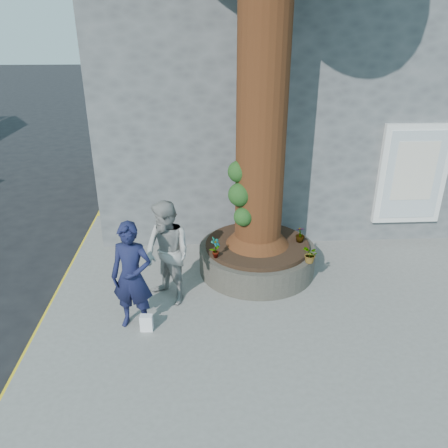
{
  "coord_description": "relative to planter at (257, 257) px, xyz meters",
  "views": [
    {
      "loc": [
        -0.3,
        -5.67,
        4.6
      ],
      "look_at": [
        0.13,
        1.77,
        1.25
      ],
      "focal_mm": 35.0,
      "sensor_mm": 36.0,
      "label": 1
    }
  ],
  "objects": [
    {
      "name": "ground",
      "position": [
        -0.8,
        -2.0,
        -0.41
      ],
      "size": [
        120.0,
        120.0,
        0.0
      ],
      "primitive_type": "plane",
      "color": "black",
      "rests_on": "ground"
    },
    {
      "name": "pavement",
      "position": [
        0.7,
        -1.0,
        -0.35
      ],
      "size": [
        9.0,
        8.0,
        0.12
      ],
      "primitive_type": "cube",
      "color": "slate",
      "rests_on": "ground"
    },
    {
      "name": "yellow_line",
      "position": [
        -3.85,
        -1.0,
        -0.41
      ],
      "size": [
        0.1,
        30.0,
        0.01
      ],
      "primitive_type": "cube",
      "color": "yellow",
      "rests_on": "ground"
    },
    {
      "name": "stone_shop",
      "position": [
        1.7,
        5.2,
        2.75
      ],
      "size": [
        10.3,
        8.3,
        6.3
      ],
      "color": "#515456",
      "rests_on": "ground"
    },
    {
      "name": "planter",
      "position": [
        0.0,
        0.0,
        0.0
      ],
      "size": [
        2.3,
        2.3,
        0.6
      ],
      "color": "black",
      "rests_on": "pavement"
    },
    {
      "name": "man",
      "position": [
        -2.21,
        -1.68,
        0.62
      ],
      "size": [
        0.74,
        0.56,
        1.83
      ],
      "primitive_type": "imported",
      "rotation": [
        0.0,
        0.0,
        -0.21
      ],
      "color": "#141839",
      "rests_on": "pavement"
    },
    {
      "name": "woman",
      "position": [
        -1.7,
        -0.99,
        0.64
      ],
      "size": [
        1.15,
        1.14,
        1.87
      ],
      "primitive_type": "imported",
      "rotation": [
        0.0,
        0.0,
        -0.77
      ],
      "color": "#9D9A96",
      "rests_on": "pavement"
    },
    {
      "name": "shopping_bag",
      "position": [
        -2.02,
        -1.85,
        -0.15
      ],
      "size": [
        0.21,
        0.13,
        0.28
      ],
      "primitive_type": "cube",
      "rotation": [
        0.0,
        0.0,
        -0.06
      ],
      "color": "white",
      "rests_on": "pavement"
    },
    {
      "name": "plant_a",
      "position": [
        -0.85,
        -0.55,
        0.51
      ],
      "size": [
        0.25,
        0.26,
        0.4
      ],
      "primitive_type": "imported",
      "rotation": [
        0.0,
        0.0,
        0.88
      ],
      "color": "gray",
      "rests_on": "planter"
    },
    {
      "name": "plant_b",
      "position": [
        0.31,
        0.85,
        0.49
      ],
      "size": [
        0.23,
        0.24,
        0.36
      ],
      "primitive_type": "imported",
      "rotation": [
        0.0,
        0.0,
        1.83
      ],
      "color": "gray",
      "rests_on": "planter"
    },
    {
      "name": "plant_c",
      "position": [
        0.85,
        0.01,
        0.47
      ],
      "size": [
        0.19,
        0.19,
        0.32
      ],
      "primitive_type": "imported",
      "rotation": [
        0.0,
        0.0,
        3.21
      ],
      "color": "gray",
      "rests_on": "planter"
    },
    {
      "name": "plant_d",
      "position": [
        0.85,
        -0.85,
        0.47
      ],
      "size": [
        0.33,
        0.35,
        0.33
      ],
      "primitive_type": "imported",
      "rotation": [
        0.0,
        0.0,
        4.96
      ],
      "color": "gray",
      "rests_on": "planter"
    }
  ]
}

